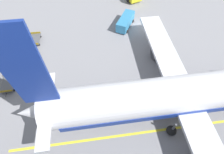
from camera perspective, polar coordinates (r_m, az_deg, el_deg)
ground_plane at (r=35.05m, az=9.79°, el=16.20°), size 500.00×500.00×0.00m
airplane at (r=22.45m, az=25.09°, el=-4.71°), size 32.09×40.28×14.70m
service_van at (r=33.91m, az=4.43°, el=17.64°), size 5.49×4.15×1.92m
baggage_dolly_row_near_col_a at (r=35.49m, az=-31.76°, el=9.72°), size 3.73×1.89×0.92m
baggage_dolly_row_mid_a_col_a at (r=34.44m, az=-28.08°, el=10.36°), size 3.73×1.89×0.92m
baggage_dolly_row_mid_a_col_b at (r=31.40m, az=-29.15°, el=5.00°), size 3.72×1.86×0.92m
baggage_dolly_row_mid_a_col_c at (r=28.63m, az=-30.74°, el=-1.85°), size 3.75×1.96×0.92m
baggage_dolly_row_mid_b_col_a at (r=33.56m, az=-23.90°, el=11.13°), size 3.73×1.88×0.92m
baggage_dolly_row_mid_b_col_b at (r=30.42m, az=-24.79°, el=5.58°), size 3.73×1.89×0.92m
baggage_dolly_row_mid_b_col_c at (r=27.50m, az=-25.65°, el=-1.41°), size 3.77×2.02×0.92m
stand_guidance_stripe at (r=21.92m, az=4.30°, el=-18.36°), size 0.99×26.71×0.01m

